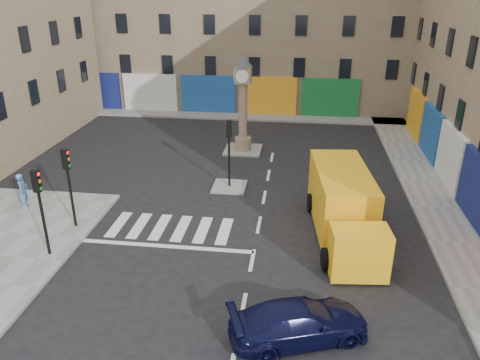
% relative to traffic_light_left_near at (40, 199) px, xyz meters
% --- Properties ---
extents(ground, '(120.00, 120.00, 0.00)m').
position_rel_traffic_light_left_near_xyz_m(ground, '(8.30, -0.20, -2.62)').
color(ground, black).
rests_on(ground, ground).
extents(sidewalk_right, '(2.60, 30.00, 0.15)m').
position_rel_traffic_light_left_near_xyz_m(sidewalk_right, '(17.00, 9.80, -2.55)').
color(sidewalk_right, gray).
rests_on(sidewalk_right, ground).
extents(sidewalk_far, '(32.00, 2.40, 0.15)m').
position_rel_traffic_light_left_near_xyz_m(sidewalk_far, '(4.30, 22.00, -2.55)').
color(sidewalk_far, gray).
rests_on(sidewalk_far, ground).
extents(island_near, '(1.80, 1.80, 0.12)m').
position_rel_traffic_light_left_near_xyz_m(island_near, '(6.30, 7.80, -2.56)').
color(island_near, gray).
rests_on(island_near, ground).
extents(island_far, '(2.40, 2.40, 0.12)m').
position_rel_traffic_light_left_near_xyz_m(island_far, '(6.30, 13.80, -2.56)').
color(island_far, gray).
rests_on(island_far, ground).
extents(building_far, '(32.00, 10.00, 17.00)m').
position_rel_traffic_light_left_near_xyz_m(building_far, '(4.30, 27.80, 5.88)').
color(building_far, '#847658').
rests_on(building_far, ground).
extents(traffic_light_left_near, '(0.28, 0.22, 3.70)m').
position_rel_traffic_light_left_near_xyz_m(traffic_light_left_near, '(0.00, 0.00, 0.00)').
color(traffic_light_left_near, black).
rests_on(traffic_light_left_near, sidewalk_left).
extents(traffic_light_left_far, '(0.28, 0.22, 3.70)m').
position_rel_traffic_light_left_near_xyz_m(traffic_light_left_far, '(0.00, 2.40, 0.00)').
color(traffic_light_left_far, black).
rests_on(traffic_light_left_far, sidewalk_left).
extents(traffic_light_island, '(0.28, 0.22, 3.70)m').
position_rel_traffic_light_left_near_xyz_m(traffic_light_island, '(6.30, 7.80, -0.03)').
color(traffic_light_island, black).
rests_on(traffic_light_island, island_near).
extents(clock_pillar, '(1.20, 1.20, 6.10)m').
position_rel_traffic_light_left_near_xyz_m(clock_pillar, '(6.30, 13.80, 0.93)').
color(clock_pillar, '#978363').
rests_on(clock_pillar, island_far).
extents(navy_sedan, '(4.80, 3.25, 1.29)m').
position_rel_traffic_light_left_near_xyz_m(navy_sedan, '(10.23, -3.45, -1.98)').
color(navy_sedan, black).
rests_on(navy_sedan, ground).
extents(yellow_van, '(3.17, 7.71, 2.73)m').
position_rel_traffic_light_left_near_xyz_m(yellow_van, '(12.04, 3.55, -1.26)').
color(yellow_van, '#FFB215').
rests_on(yellow_van, ground).
extents(pedestrian_blue, '(0.52, 0.71, 1.77)m').
position_rel_traffic_light_left_near_xyz_m(pedestrian_blue, '(-3.28, 3.85, -1.58)').
color(pedestrian_blue, '#5687C6').
rests_on(pedestrian_blue, sidewalk_left).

